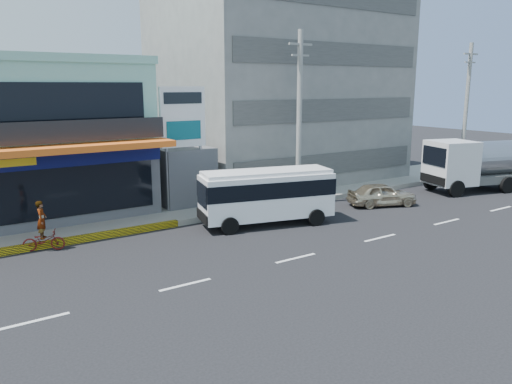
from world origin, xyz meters
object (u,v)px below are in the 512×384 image
Objects in this scene: concrete_building at (277,85)px; sedan at (382,194)px; tanker_truck at (484,163)px; satellite_dish at (178,145)px; utility_pole_near at (299,117)px; minibus at (267,192)px; motorcycle_rider at (43,234)px; shop_building at (17,142)px; billboard at (183,124)px; utility_pole_far at (466,110)px.

concrete_building reaches higher than sedan.
tanker_truck is at bearing -51.91° from concrete_building.
satellite_dish is 7.17m from utility_pole_near.
minibus is 0.78× the size of tanker_truck.
utility_pole_near is 1.43× the size of minibus.
satellite_dish is 12.25m from sedan.
utility_pole_near is 15.05m from motorcycle_rider.
motorcycle_rider is at bearing -92.95° from shop_building.
concrete_building reaches higher than tanker_truck.
billboard is at bearing 164.52° from utility_pole_near.
shop_building reaches higher than minibus.
billboard is at bearing 16.96° from motorcycle_rider.
motorcycle_rider is at bearing 173.44° from tanker_truck.
billboard is (7.50, -4.75, 0.93)m from shop_building.
concrete_building is 12.17m from billboard.
billboard is 0.69× the size of utility_pole_near.
concrete_building is 1.60× the size of utility_pole_far.
utility_pole_near reaches higher than sedan.
satellite_dish is at bearing 170.71° from utility_pole_far.
minibus is 1.75× the size of sedan.
concrete_building reaches higher than satellite_dish.
tanker_truck is (8.99, -0.71, 1.16)m from sedan.
satellite_dish is 2.31m from billboard.
billboard is at bearing 175.43° from utility_pole_far.
tanker_truck reaches higher than motorcycle_rider.
satellite_dish is 0.38× the size of sedan.
concrete_building is at bearing 147.65° from utility_pole_far.
shop_building is at bearing -176.65° from concrete_building.
concrete_building is at bearing 24.06° from motorcycle_rider.
shop_building is 20.56m from sedan.
billboard reaches higher than minibus.
utility_pole_near is at bearing -117.76° from concrete_building.
concrete_building is at bearing 3.35° from shop_building.
billboard is at bearing 119.13° from minibus.
shop_building is at bearing 154.94° from utility_pole_near.
utility_pole_near is at bearing -25.06° from shop_building.
shop_building reaches higher than tanker_truck.
tanker_truck is at bearing -3.94° from minibus.
shop_building is at bearing 159.08° from tanker_truck.
utility_pole_near is 5.93m from minibus.
utility_pole_near reaches higher than motorcycle_rider.
motorcycle_rider is (-7.87, -2.40, -4.20)m from billboard.
utility_pole_near is 13.81m from tanker_truck.
concrete_building is at bearing 128.09° from tanker_truck.
sedan is 18.42m from motorcycle_rider.
sedan is at bearing -7.57° from motorcycle_rider.
tanker_truck is at bearing -21.23° from satellite_dish.
shop_building is 7.87m from motorcycle_rider.
utility_pole_near is at bearing 180.00° from utility_pole_far.
motorcycle_rider is (-30.37, -0.60, -4.43)m from utility_pole_far.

